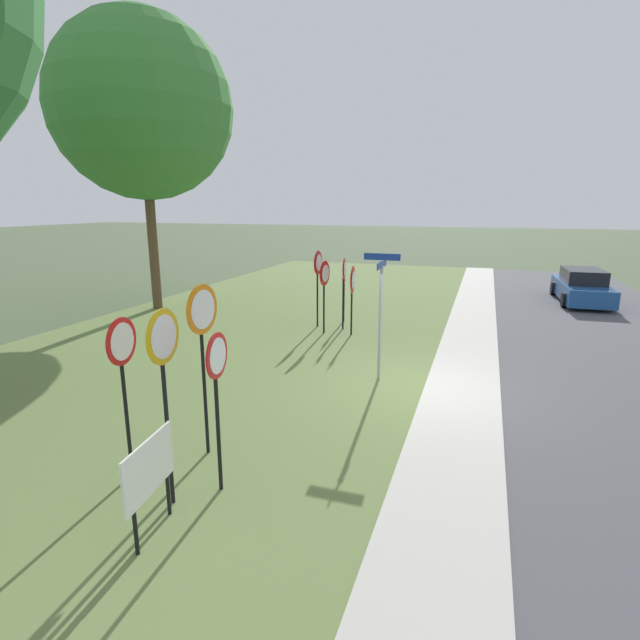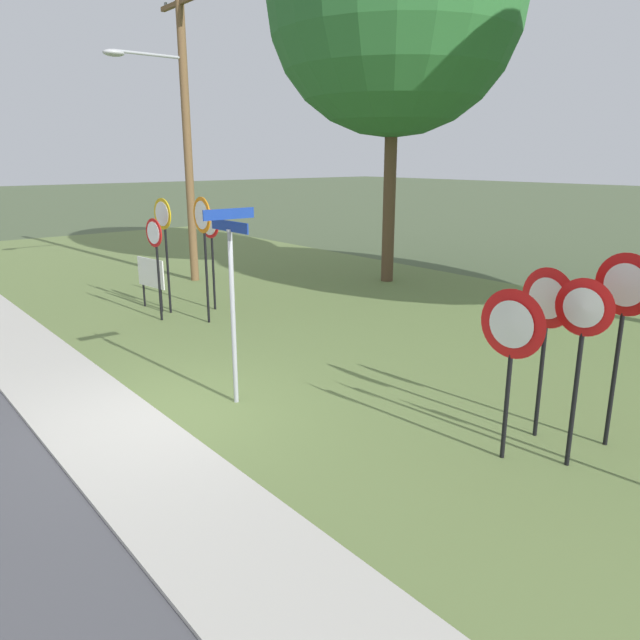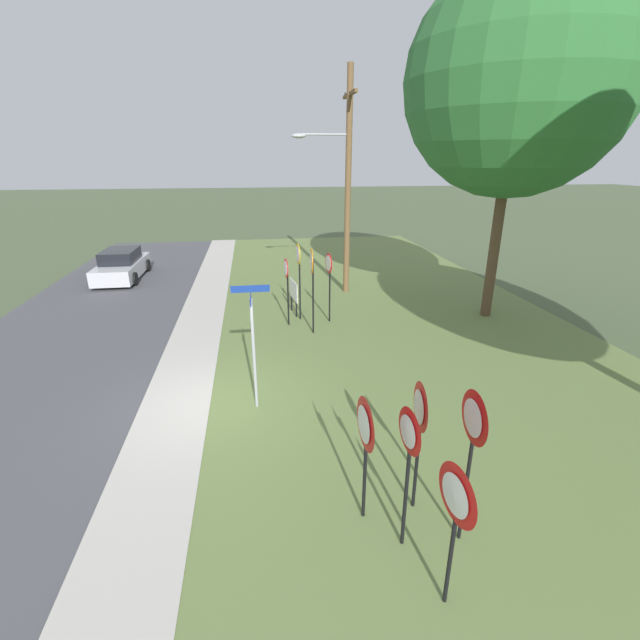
{
  "view_description": "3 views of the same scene",
  "coord_description": "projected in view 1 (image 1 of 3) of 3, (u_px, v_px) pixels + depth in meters",
  "views": [
    {
      "loc": [
        -10.37,
        -1.06,
        4.01
      ],
      "look_at": [
        0.64,
        2.66,
        1.23
      ],
      "focal_mm": 27.35,
      "sensor_mm": 36.0,
      "label": 1
    },
    {
      "loc": [
        7.59,
        -3.29,
        3.65
      ],
      "look_at": [
        0.41,
        2.58,
        1.11
      ],
      "focal_mm": 33.54,
      "sensor_mm": 36.0,
      "label": 2
    },
    {
      "loc": [
        9.15,
        1.19,
        5.46
      ],
      "look_at": [
        -0.77,
        2.72,
        1.72
      ],
      "focal_mm": 24.48,
      "sensor_mm": 36.0,
      "label": 3
    }
  ],
  "objects": [
    {
      "name": "street_name_post",
      "position": [
        381.0,
        306.0,
        10.95
      ],
      "size": [
        0.96,
        0.82,
        2.91
      ],
      "rotation": [
        0.0,
        0.0,
        -0.0
      ],
      "color": "#9EA0A8",
      "rests_on": "grass_median"
    },
    {
      "name": "stop_sign_near_right",
      "position": [
        123.0,
        364.0,
        6.9
      ],
      "size": [
        0.69,
        0.12,
        2.44
      ],
      "rotation": [
        0.0,
        0.0,
        0.12
      ],
      "color": "black",
      "rests_on": "grass_median"
    },
    {
      "name": "parked_sedan_distant",
      "position": [
        582.0,
        287.0,
        20.24
      ],
      "size": [
        4.63,
        2.0,
        1.39
      ],
      "rotation": [
        0.0,
        0.0,
        0.03
      ],
      "color": "#1E4C8C",
      "rests_on": "road_asphalt"
    },
    {
      "name": "stop_sign_near_left",
      "position": [
        164.0,
        365.0,
        6.19
      ],
      "size": [
        0.72,
        0.11,
        2.71
      ],
      "rotation": [
        0.0,
        0.0,
        0.08
      ],
      "color": "black",
      "rests_on": "grass_median"
    },
    {
      "name": "stop_sign_far_center",
      "position": [
        217.0,
        380.0,
        6.57
      ],
      "size": [
        0.63,
        0.11,
        2.31
      ],
      "rotation": [
        0.0,
        0.0,
        0.1
      ],
      "color": "black",
      "rests_on": "grass_median"
    },
    {
      "name": "yield_sign_far_left",
      "position": [
        318.0,
        270.0,
        15.74
      ],
      "size": [
        0.78,
        0.11,
        2.51
      ],
      "rotation": [
        0.0,
        0.0,
        -0.03
      ],
      "color": "black",
      "rests_on": "grass_median"
    },
    {
      "name": "oak_tree_right",
      "position": [
        142.0,
        108.0,
        17.39
      ],
      "size": [
        6.44,
        6.44,
        10.53
      ],
      "color": "brown",
      "rests_on": "grass_median"
    },
    {
      "name": "grass_median",
      "position": [
        191.0,
        361.0,
        12.68
      ],
      "size": [
        44.0,
        12.0,
        0.04
      ],
      "primitive_type": "cube",
      "color": "olive",
      "rests_on": "ground_plane"
    },
    {
      "name": "stop_sign_far_left",
      "position": [
        203.0,
        332.0,
        7.51
      ],
      "size": [
        0.78,
        0.1,
        2.79
      ],
      "rotation": [
        0.0,
        0.0,
        -0.04
      ],
      "color": "black",
      "rests_on": "grass_median"
    },
    {
      "name": "yield_sign_far_right",
      "position": [
        345.0,
        277.0,
        16.47
      ],
      "size": [
        0.77,
        0.14,
        2.12
      ],
      "rotation": [
        0.0,
        0.0,
        0.14
      ],
      "color": "black",
      "rests_on": "grass_median"
    },
    {
      "name": "yield_sign_center",
      "position": [
        344.0,
        277.0,
        15.47
      ],
      "size": [
        0.67,
        0.12,
        2.31
      ],
      "rotation": [
        0.0,
        0.0,
        0.11
      ],
      "color": "black",
      "rests_on": "grass_median"
    },
    {
      "name": "ground_plane",
      "position": [
        424.0,
        389.0,
        10.81
      ],
      "size": [
        160.0,
        160.0,
        0.0
      ],
      "primitive_type": "plane",
      "color": "#4C5B3D"
    },
    {
      "name": "yield_sign_near_right",
      "position": [
        353.0,
        285.0,
        14.8
      ],
      "size": [
        0.84,
        0.11,
        2.15
      ],
      "rotation": [
        0.0,
        0.0,
        0.06
      ],
      "color": "black",
      "rests_on": "grass_median"
    },
    {
      "name": "sidewalk_strip",
      "position": [
        462.0,
        392.0,
        10.56
      ],
      "size": [
        44.0,
        1.6,
        0.06
      ],
      "primitive_type": "cube",
      "color": "#BCB7AD",
      "rests_on": "ground_plane"
    },
    {
      "name": "notice_board",
      "position": [
        149.0,
        472.0,
        5.85
      ],
      "size": [
        1.09,
        0.18,
        1.25
      ],
      "rotation": [
        0.0,
        0.0,
        0.14
      ],
      "color": "black",
      "rests_on": "grass_median"
    },
    {
      "name": "yield_sign_near_left",
      "position": [
        325.0,
        280.0,
        14.97
      ],
      "size": [
        0.78,
        0.12,
        2.28
      ],
      "rotation": [
        0.0,
        0.0,
        -0.1
      ],
      "color": "black",
      "rests_on": "grass_median"
    }
  ]
}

